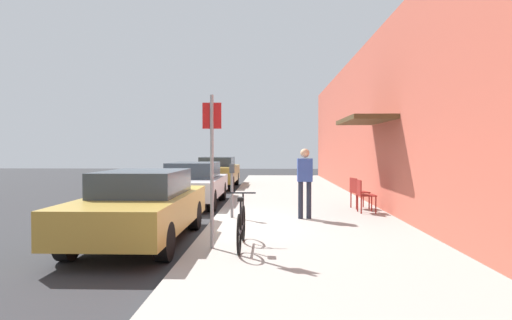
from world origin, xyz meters
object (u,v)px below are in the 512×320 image
parked_car_2 (217,172)px  cafe_chair_1 (357,191)px  street_sign (212,159)px  parking_meter (232,187)px  bicycle_0 (241,227)px  parked_car_1 (193,183)px  cafe_chair_0 (364,194)px  pedestrian_standing (305,177)px  parked_car_0 (142,205)px

parked_car_2 → cafe_chair_1: parked_car_2 is taller
street_sign → cafe_chair_1: street_sign is taller
parking_meter → bicycle_0: (0.45, -3.18, -0.41)m
parked_car_1 → street_sign: street_sign is taller
parked_car_1 → cafe_chair_0: bearing=-25.2°
parked_car_1 → parked_car_2: size_ratio=1.00×
parked_car_2 → pedestrian_standing: size_ratio=2.59×
parked_car_1 → street_sign: size_ratio=1.69×
parked_car_1 → parked_car_2: parked_car_2 is taller
street_sign → bicycle_0: bearing=5.1°
bicycle_0 → cafe_chair_0: bicycle_0 is taller
parked_car_0 → bicycle_0: bearing=-24.5°
cafe_chair_0 → parked_car_1: bearing=154.8°
parking_meter → parked_car_0: bearing=-124.3°
bicycle_0 → parked_car_2: bearing=98.9°
parked_car_0 → parked_car_1: (0.00, 5.53, -0.01)m
parked_car_2 → cafe_chair_1: bearing=-57.4°
cafe_chair_0 → parking_meter: bearing=-164.8°
parked_car_0 → pedestrian_standing: pedestrian_standing is taller
street_sign → bicycle_0: street_sign is taller
parked_car_0 → parked_car_1: parked_car_0 is taller
parked_car_0 → parked_car_1: size_ratio=1.00×
cafe_chair_1 → cafe_chair_0: bearing=-90.1°
parked_car_2 → cafe_chair_1: 9.23m
parked_car_2 → parking_meter: bearing=-80.7°
street_sign → cafe_chair_0: bearing=50.2°
cafe_chair_0 → pedestrian_standing: size_ratio=0.51×
parked_car_0 → pedestrian_standing: size_ratio=2.59×
cafe_chair_0 → cafe_chair_1: size_ratio=1.00×
street_sign → pedestrian_standing: size_ratio=1.53×
bicycle_0 → pedestrian_standing: size_ratio=1.01×
street_sign → cafe_chair_0: (3.47, 4.16, -1.02)m
parked_car_0 → bicycle_0: 2.21m
parked_car_2 → parking_meter: 9.64m
parked_car_2 → pedestrian_standing: 10.18m
parking_meter → pedestrian_standing: 1.79m
street_sign → pedestrian_standing: bearing=59.7°
cafe_chair_1 → pedestrian_standing: (-1.64, -1.84, 0.50)m
parked_car_1 → bicycle_0: (2.00, -6.45, -0.23)m
parking_meter → cafe_chair_1: (3.42, 1.74, -0.26)m
parking_meter → parked_car_2: bearing=99.3°
parked_car_1 → parked_car_2: 6.25m
parked_car_0 → street_sign: street_sign is taller
parked_car_0 → street_sign: 2.00m
parking_meter → cafe_chair_1: parking_meter is taller
parked_car_1 → bicycle_0: parked_car_1 is taller
parked_car_0 → parking_meter: (1.55, 2.27, 0.17)m
street_sign → cafe_chair_1: size_ratio=2.99×
parking_meter → cafe_chair_0: size_ratio=1.52×
bicycle_0 → street_sign: bearing=-174.9°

